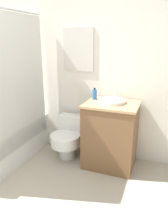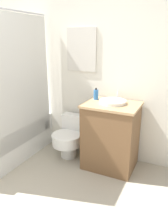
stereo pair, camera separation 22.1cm
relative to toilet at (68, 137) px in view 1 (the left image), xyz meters
The scene contains 6 objects.
wall_back 1.01m from the toilet, 108.86° to the left, with size 3.16×0.07×2.50m.
shower_area 0.93m from the toilet, 152.19° to the right, with size 0.70×1.43×1.98m.
toilet is the anchor object (origin of this frame).
vanity 0.64m from the toilet, ahead, with size 0.68×0.55×0.88m.
sink 0.87m from the toilet, ahead, with size 0.34×0.37×0.13m.
soap_bottle 0.75m from the toilet, 13.96° to the left, with size 0.06×0.06×0.16m.
Camera 1 is at (1.35, -1.01, 1.65)m, focal length 35.00 mm.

